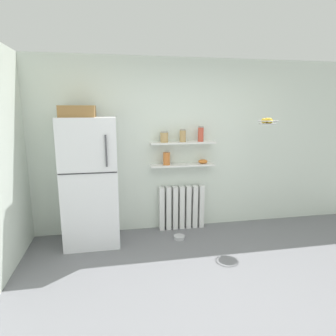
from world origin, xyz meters
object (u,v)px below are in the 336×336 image
(refrigerator, at_px, (90,180))
(storage_jar_0, at_px, (164,137))
(hanging_fruit_basket, at_px, (268,121))
(radiator, at_px, (182,207))
(vase, at_px, (167,159))
(pet_food_bowl, at_px, (179,237))
(storage_jar_2, at_px, (201,134))
(shelf_bowl, at_px, (203,161))
(storage_jar_1, at_px, (183,136))

(refrigerator, height_order, storage_jar_0, refrigerator)
(hanging_fruit_basket, bearing_deg, refrigerator, 175.43)
(radiator, xyz_separation_m, vase, (-0.24, -0.03, 0.79))
(vase, xyz_separation_m, pet_food_bowl, (0.12, -0.36, -1.11))
(storage_jar_0, height_order, pet_food_bowl, storage_jar_0)
(storage_jar_2, distance_m, shelf_bowl, 0.42)
(storage_jar_1, bearing_deg, storage_jar_0, 180.00)
(hanging_fruit_basket, bearing_deg, vase, 163.54)
(shelf_bowl, bearing_deg, vase, 180.00)
(storage_jar_1, distance_m, hanging_fruit_basket, 1.22)
(radiator, bearing_deg, refrigerator, -169.98)
(shelf_bowl, bearing_deg, storage_jar_1, 180.00)
(shelf_bowl, relative_size, pet_food_bowl, 0.87)
(storage_jar_2, bearing_deg, refrigerator, -172.71)
(vase, bearing_deg, hanging_fruit_basket, -16.46)
(storage_jar_2, relative_size, vase, 1.23)
(shelf_bowl, bearing_deg, pet_food_bowl, -141.02)
(radiator, distance_m, shelf_bowl, 0.80)
(storage_jar_0, distance_m, pet_food_bowl, 1.49)
(radiator, relative_size, vase, 3.79)
(refrigerator, xyz_separation_m, pet_food_bowl, (1.23, -0.15, -0.89))
(storage_jar_2, bearing_deg, vase, 180.00)
(vase, height_order, hanging_fruit_basket, hanging_fruit_basket)
(storage_jar_0, distance_m, storage_jar_1, 0.28)
(refrigerator, height_order, storage_jar_1, refrigerator)
(storage_jar_1, xyz_separation_m, storage_jar_2, (0.28, 0.00, 0.02))
(storage_jar_2, distance_m, pet_food_bowl, 1.56)
(radiator, xyz_separation_m, hanging_fruit_basket, (1.13, -0.44, 1.35))
(storage_jar_2, bearing_deg, storage_jar_1, 180.00)
(storage_jar_0, xyz_separation_m, storage_jar_1, (0.28, 0.00, 0.01))
(storage_jar_0, distance_m, hanging_fruit_basket, 1.49)
(radiator, relative_size, pet_food_bowl, 4.39)
(shelf_bowl, bearing_deg, storage_jar_0, 180.00)
(pet_food_bowl, bearing_deg, storage_jar_1, 71.22)
(refrigerator, relative_size, storage_jar_1, 9.96)
(storage_jar_2, xyz_separation_m, hanging_fruit_basket, (0.85, -0.41, 0.20))
(vase, height_order, shelf_bowl, vase)
(storage_jar_0, distance_m, storage_jar_2, 0.56)
(storage_jar_2, height_order, shelf_bowl, storage_jar_2)
(hanging_fruit_basket, bearing_deg, radiator, 158.92)
(storage_jar_2, bearing_deg, pet_food_bowl, -138.06)
(refrigerator, bearing_deg, storage_jar_0, 11.01)
(radiator, distance_m, storage_jar_0, 1.15)
(storage_jar_1, bearing_deg, radiator, 90.00)
(refrigerator, bearing_deg, hanging_fruit_basket, -4.57)
(storage_jar_2, relative_size, pet_food_bowl, 1.42)
(pet_food_bowl, bearing_deg, hanging_fruit_basket, -2.10)
(storage_jar_1, relative_size, pet_food_bowl, 1.18)
(shelf_bowl, relative_size, hanging_fruit_basket, 0.49)
(storage_jar_0, xyz_separation_m, pet_food_bowl, (0.16, -0.36, -1.43))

